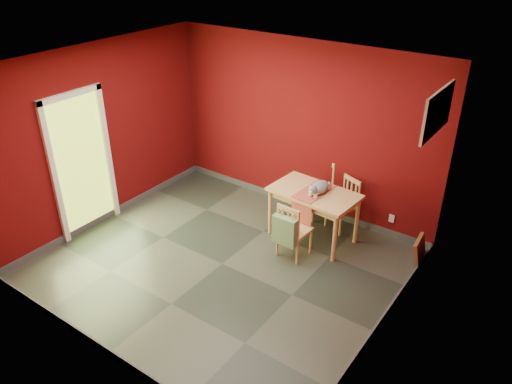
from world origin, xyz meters
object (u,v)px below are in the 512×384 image
Objects in this scene: chair_far_left at (318,187)px; picture_frame at (420,252)px; chair_far_right at (344,203)px; tote_bag at (285,231)px; cat at (319,185)px; chair_near at (293,229)px; dining_table at (314,198)px.

picture_frame is (1.81, -0.40, -0.27)m from chair_far_left.
chair_far_right is 1.31m from tote_bag.
cat reaches higher than chair_far_right.
cat is (0.07, 0.78, 0.37)m from tote_bag.
cat is at bearing -170.63° from picture_frame.
chair_far_left is at bearing 103.55° from chair_near.
cat is (0.06, 0.02, 0.21)m from dining_table.
chair_near is 2.03× the size of picture_frame.
chair_far_left is 0.55m from chair_far_right.
tote_bag is (-0.01, -0.21, 0.09)m from chair_near.
chair_far_right reaches higher than picture_frame.
tote_bag reaches higher than picture_frame.
cat reaches higher than dining_table.
chair_near is (0.29, -1.21, -0.04)m from chair_far_left.
cat reaches higher than picture_frame.
chair_far_left is 1.10× the size of chair_near.
tote_bag is at bearing -90.49° from dining_table.
tote_bag is at bearing -146.23° from picture_frame.
dining_table is 1.54× the size of chair_near.
chair_far_left is 1.13× the size of chair_far_right.
chair_far_right is 0.97× the size of chair_near.
chair_far_left reaches higher than chair_far_right.
dining_table is at bearing 90.05° from chair_near.
tote_bag is (0.29, -1.42, 0.04)m from chair_far_left.
tote_bag is at bearing -91.92° from chair_near.
chair_far_right is at bearing 77.53° from chair_near.
chair_near reaches higher than dining_table.
picture_frame is (1.28, -0.27, -0.21)m from chair_far_right.
chair_far_left is at bearing 167.44° from picture_frame.
cat is at bearing -60.95° from chair_far_left.
tote_bag is (-0.25, -1.29, 0.10)m from chair_far_right.
dining_table is 0.61m from chair_near.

